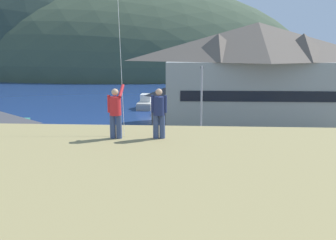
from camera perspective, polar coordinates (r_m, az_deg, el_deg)
name	(u,v)px	position (r m, az deg, el deg)	size (l,w,h in m)	color
ground_plane	(151,203)	(22.82, -2.55, -12.60)	(600.00, 600.00, 0.00)	#66604C
parking_lot_pad	(159,175)	(27.43, -1.43, -8.31)	(40.00, 20.00, 0.10)	slate
bay_water	(181,90)	(81.32, 1.93, 4.63)	(360.00, 84.00, 0.03)	navy
far_hill_west_ridge	(44,73)	(141.97, -18.43, 6.84)	(107.40, 70.36, 76.45)	#2D3D33
far_hill_east_peak	(120,74)	(131.49, -7.38, 7.01)	(127.63, 73.85, 60.23)	#3D4C38
harbor_lodge	(257,72)	(43.90, 13.35, 7.08)	(21.56, 10.72, 11.84)	#999E99
storage_shed_waterside	(171,104)	(44.91, 0.53, 2.47)	(4.79, 4.18, 4.70)	#756B5B
wharf_dock	(168,108)	(54.89, -0.04, 1.86)	(3.20, 10.13, 0.70)	#70604C
moored_boat_wharfside	(146,103)	(57.18, -3.31, 2.59)	(2.28, 6.68, 2.16)	#A8A399
parked_car_front_row_silver	(266,153)	(30.08, 14.71, -4.90)	(4.29, 2.24, 1.82)	#9EA3A8
parked_car_lone_by_shed	(283,194)	(22.31, 17.08, -10.71)	(4.30, 2.26, 1.82)	#9EA3A8
parked_car_mid_row_far	(191,159)	(27.68, 3.59, -5.94)	(4.33, 2.31, 1.82)	black
parked_car_mid_row_center	(155,186)	(22.49, -2.07, -10.03)	(4.27, 2.19, 1.82)	red
parking_light_pole	(201,104)	(31.70, 5.11, 2.38)	(0.24, 0.78, 7.48)	#ADADB2
person_kite_flyer	(115,111)	(13.03, -8.01, 1.32)	(0.54, 0.65, 1.86)	#384770
person_companion	(159,112)	(12.91, -1.38, 1.25)	(0.55, 0.40, 1.74)	#384770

